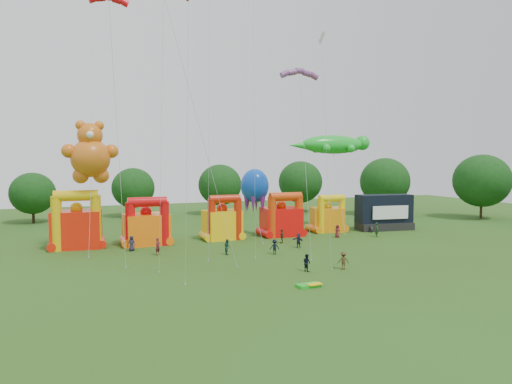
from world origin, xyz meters
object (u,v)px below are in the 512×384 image
object	(u,v)px
gecko_kite	(337,172)
octopus_kite	(256,203)
bouncy_castle_2	(223,222)
bouncy_castle_0	(77,226)
stage_trailer	(384,213)
spectator_0	(132,243)
spectator_4	(282,236)
teddy_bear_kite	(90,166)

from	to	relation	value
gecko_kite	octopus_kite	size ratio (longest dim) A/B	1.50
bouncy_castle_2	gecko_kite	distance (m)	19.14
bouncy_castle_0	octopus_kite	world-z (taller)	octopus_kite
stage_trailer	spectator_0	size ratio (longest dim) A/B	4.87
bouncy_castle_2	gecko_kite	size ratio (longest dim) A/B	0.41
bouncy_castle_2	spectator_0	bearing A→B (deg)	-162.37
stage_trailer	spectator_4	bearing A→B (deg)	-165.73
bouncy_castle_0	octopus_kite	xyz separation A→B (m)	(22.79, 0.02, 2.00)
teddy_bear_kite	gecko_kite	bearing A→B (deg)	4.96
spectator_0	stage_trailer	bearing A→B (deg)	28.03
stage_trailer	teddy_bear_kite	world-z (taller)	teddy_bear_kite
octopus_kite	spectator_0	xyz separation A→B (m)	(-16.95, -4.35, -3.75)
stage_trailer	octopus_kite	xyz separation A→B (m)	(-20.07, 1.11, 2.07)
stage_trailer	bouncy_castle_2	bearing A→B (deg)	178.68
gecko_kite	spectator_0	world-z (taller)	gecko_kite
bouncy_castle_2	teddy_bear_kite	xyz separation A→B (m)	(-16.19, -1.50, 7.47)
stage_trailer	gecko_kite	world-z (taller)	gecko_kite
teddy_bear_kite	spectator_4	world-z (taller)	teddy_bear_kite
teddy_bear_kite	octopus_kite	world-z (taller)	teddy_bear_kite
bouncy_castle_0	gecko_kite	distance (m)	36.33
bouncy_castle_2	stage_trailer	size ratio (longest dim) A/B	0.69
gecko_kite	octopus_kite	xyz separation A→B (m)	(-13.03, -0.93, -4.05)
gecko_kite	octopus_kite	distance (m)	13.67
bouncy_castle_0	gecko_kite	xyz separation A→B (m)	(35.81, 0.95, 6.05)
bouncy_castle_0	gecko_kite	world-z (taller)	gecko_kite
stage_trailer	spectator_0	xyz separation A→B (m)	(-37.01, -3.24, -1.67)
spectator_0	spectator_4	world-z (taller)	spectator_4
bouncy_castle_0	gecko_kite	bearing A→B (deg)	1.53
bouncy_castle_2	stage_trailer	world-z (taller)	bouncy_castle_2
bouncy_castle_2	octopus_kite	size ratio (longest dim) A/B	0.62
stage_trailer	teddy_bear_kite	xyz separation A→B (m)	(-41.20, -0.92, 7.19)
teddy_bear_kite	spectator_4	bearing A→B (deg)	-9.86
octopus_kite	bouncy_castle_2	bearing A→B (deg)	-173.84
octopus_kite	spectator_4	xyz separation A→B (m)	(1.18, -5.91, -3.73)
bouncy_castle_0	spectator_4	world-z (taller)	bouncy_castle_0
teddy_bear_kite	octopus_kite	size ratio (longest dim) A/B	1.58
spectator_0	spectator_4	xyz separation A→B (m)	(18.13, -1.57, 0.02)
teddy_bear_kite	spectator_0	world-z (taller)	teddy_bear_kite
spectator_0	octopus_kite	bearing A→B (deg)	37.42
gecko_kite	spectator_0	size ratio (longest dim) A/B	8.09
bouncy_castle_2	spectator_4	world-z (taller)	bouncy_castle_2
teddy_bear_kite	spectator_0	xyz separation A→B (m)	(4.19, -2.31, -8.86)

